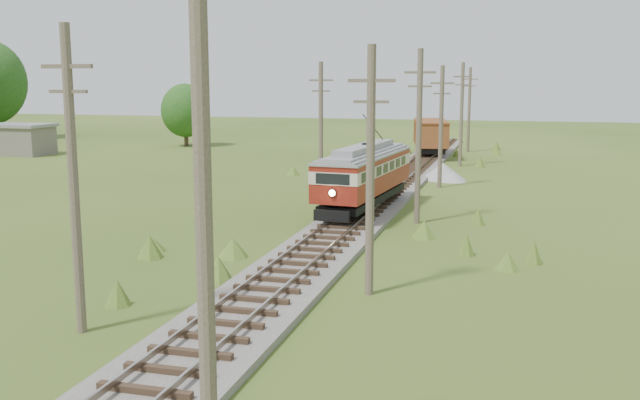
% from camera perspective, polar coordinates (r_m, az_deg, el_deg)
% --- Properties ---
extents(railbed_main, '(3.60, 96.00, 0.57)m').
position_cam_1_polar(railbed_main, '(41.13, 3.90, -0.56)').
color(railbed_main, '#605B54').
rests_on(railbed_main, ground).
extents(streetcar, '(3.50, 11.13, 5.04)m').
position_cam_1_polar(streetcar, '(39.69, 3.60, 2.30)').
color(streetcar, black).
rests_on(streetcar, ground).
extents(gondola, '(4.47, 9.45, 3.01)m').
position_cam_1_polar(gondola, '(70.13, 8.83, 5.20)').
color(gondola, black).
rests_on(gondola, ground).
extents(gravel_pile, '(3.47, 3.68, 1.26)m').
position_cam_1_polar(gravel_pile, '(54.32, 9.94, 2.22)').
color(gravel_pile, gray).
rests_on(gravel_pile, ground).
extents(utility_pole_r_1, '(0.30, 0.30, 8.80)m').
position_cam_1_polar(utility_pole_r_1, '(12.15, -9.19, -4.95)').
color(utility_pole_r_1, brown).
rests_on(utility_pole_r_1, ground).
extents(utility_pole_r_2, '(1.60, 0.30, 8.60)m').
position_cam_1_polar(utility_pole_r_2, '(24.33, 4.05, 2.48)').
color(utility_pole_r_2, brown).
rests_on(utility_pole_r_2, ground).
extents(utility_pole_r_3, '(1.60, 0.30, 9.00)m').
position_cam_1_polar(utility_pole_r_3, '(37.10, 7.90, 5.18)').
color(utility_pole_r_3, brown).
rests_on(utility_pole_r_3, ground).
extents(utility_pole_r_4, '(1.60, 0.30, 8.40)m').
position_cam_1_polar(utility_pole_r_4, '(50.03, 9.66, 5.90)').
color(utility_pole_r_4, brown).
rests_on(utility_pole_r_4, ground).
extents(utility_pole_r_5, '(1.60, 0.30, 8.90)m').
position_cam_1_polar(utility_pole_r_5, '(62.91, 11.25, 6.81)').
color(utility_pole_r_5, brown).
rests_on(utility_pole_r_5, ground).
extents(utility_pole_r_6, '(1.60, 0.30, 8.70)m').
position_cam_1_polar(utility_pole_r_6, '(75.89, 11.85, 7.16)').
color(utility_pole_r_6, brown).
rests_on(utility_pole_r_6, ground).
extents(utility_pole_l_a, '(1.60, 0.30, 9.00)m').
position_cam_1_polar(utility_pole_l_a, '(21.69, -19.14, 1.65)').
color(utility_pole_l_a, brown).
rests_on(utility_pole_l_a, ground).
extents(utility_pole_l_b, '(1.60, 0.30, 8.60)m').
position_cam_1_polar(utility_pole_l_b, '(47.46, 0.07, 5.97)').
color(utility_pole_l_b, brown).
rests_on(utility_pole_l_b, ground).
extents(tree_mid_a, '(5.46, 5.46, 7.03)m').
position_cam_1_polar(tree_mid_a, '(82.10, -10.72, 7.05)').
color(tree_mid_a, '#38281C').
rests_on(tree_mid_a, ground).
extents(shed, '(6.40, 4.40, 3.10)m').
position_cam_1_polar(shed, '(77.62, -22.95, 4.51)').
color(shed, slate).
rests_on(shed, ground).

